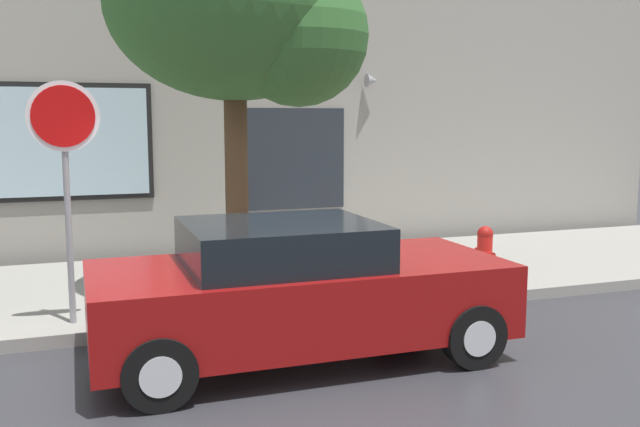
{
  "coord_description": "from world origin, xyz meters",
  "views": [
    {
      "loc": [
        -1.6,
        -6.69,
        2.44
      ],
      "look_at": [
        1.4,
        1.8,
        1.2
      ],
      "focal_mm": 39.36,
      "sensor_mm": 36.0,
      "label": 1
    }
  ],
  "objects": [
    {
      "name": "ground_plane",
      "position": [
        0.0,
        0.0,
        0.0
      ],
      "size": [
        60.0,
        60.0,
        0.0
      ],
      "primitive_type": "plane",
      "color": "#333338"
    },
    {
      "name": "sidewalk",
      "position": [
        0.0,
        3.0,
        0.07
      ],
      "size": [
        20.0,
        4.0,
        0.15
      ],
      "primitive_type": "cube",
      "color": "gray",
      "rests_on": "ground"
    },
    {
      "name": "building_facade",
      "position": [
        -0.01,
        5.5,
        3.48
      ],
      "size": [
        20.0,
        0.67,
        7.0
      ],
      "color": "#9E998E",
      "rests_on": "ground"
    },
    {
      "name": "parked_car",
      "position": [
        0.48,
        -0.1,
        0.7
      ],
      "size": [
        4.12,
        1.91,
        1.41
      ],
      "color": "maroon",
      "rests_on": "ground"
    },
    {
      "name": "fire_hydrant",
      "position": [
        3.98,
        1.92,
        0.51
      ],
      "size": [
        0.3,
        0.44,
        0.73
      ],
      "color": "red",
      "rests_on": "sidewalk"
    },
    {
      "name": "street_tree",
      "position": [
        0.56,
        2.16,
        3.75
      ],
      "size": [
        3.22,
        2.73,
        4.91
      ],
      "color": "#4C3823",
      "rests_on": "sidewalk"
    },
    {
      "name": "stop_sign",
      "position": [
        -1.67,
        1.41,
        2.04
      ],
      "size": [
        0.76,
        0.1,
        2.68
      ],
      "color": "gray",
      "rests_on": "sidewalk"
    }
  ]
}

